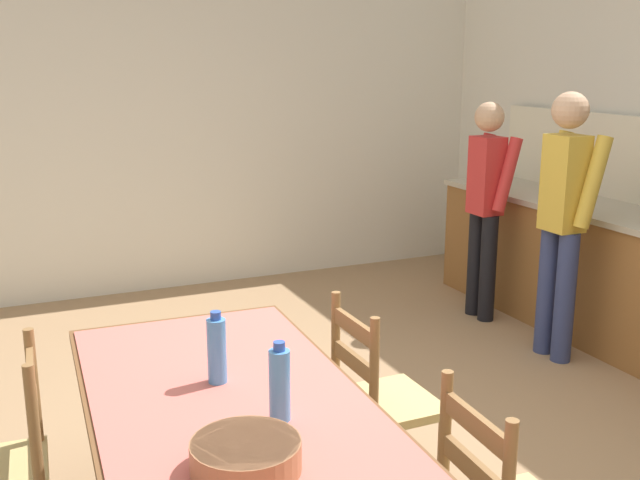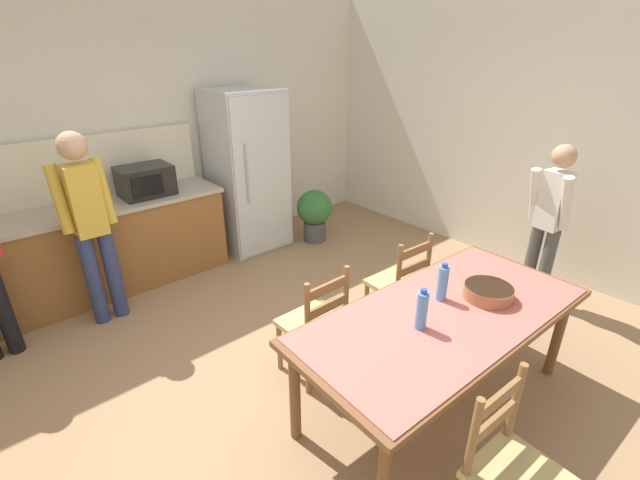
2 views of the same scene
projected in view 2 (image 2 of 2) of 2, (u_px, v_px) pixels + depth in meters
name	position (u px, v px, depth m)	size (l,w,h in m)	color
ground_plane	(281.00, 379.00, 3.24)	(8.32, 8.32, 0.00)	#9E7A56
wall_back	(124.00, 135.00, 4.46)	(6.52, 0.12, 2.90)	silver
wall_right	(521.00, 132.00, 4.58)	(0.12, 5.20, 2.90)	silver
kitchen_counter	(68.00, 258.00, 4.07)	(3.05, 0.66, 0.91)	brown
counter_splashback	(40.00, 174.00, 3.97)	(3.01, 0.03, 0.60)	#EFE8CB
refrigerator	(248.00, 172.00, 5.05)	(0.77, 0.73, 1.87)	silver
microwave	(145.00, 181.00, 4.30)	(0.50, 0.39, 0.30)	black
dining_table	(444.00, 322.00, 2.75)	(2.09, 1.02, 0.75)	brown
bottle_near_centre	(422.00, 310.00, 2.52)	(0.07, 0.07, 0.27)	#4C8ED6
bottle_off_centre	(443.00, 283.00, 2.81)	(0.07, 0.07, 0.27)	#4C8ED6
serving_bowl	(488.00, 291.00, 2.86)	(0.32, 0.32, 0.09)	#9E6642
chair_side_far_left	(315.00, 324.00, 3.13)	(0.42, 0.40, 0.91)	olive
chair_side_near_left	(512.00, 472.00, 2.05)	(0.44, 0.42, 0.91)	olive
chair_side_far_right	(400.00, 284.00, 3.66)	(0.44, 0.42, 0.91)	olive
person_at_counter	(90.00, 221.00, 3.58)	(0.43, 0.30, 1.71)	navy
person_by_table	(549.00, 218.00, 3.91)	(0.30, 0.41, 1.53)	#4C4C4C
potted_plant	(314.00, 212.00, 5.38)	(0.44, 0.44, 0.67)	#4C4C51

